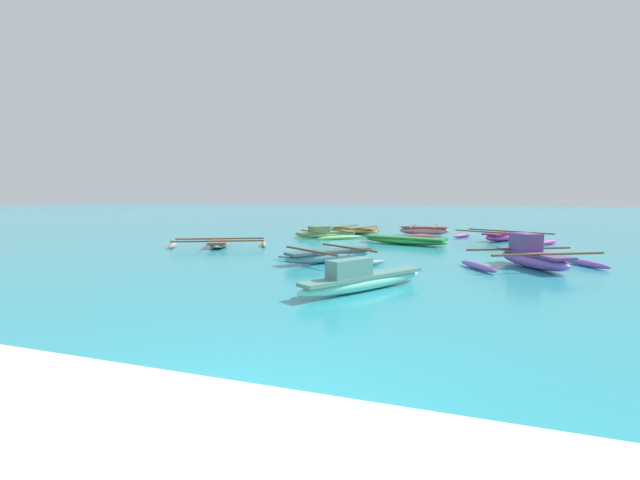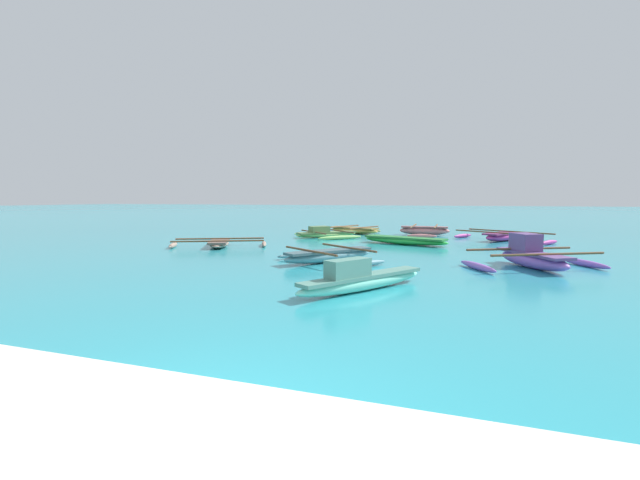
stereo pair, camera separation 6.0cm
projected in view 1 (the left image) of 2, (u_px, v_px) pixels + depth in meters
The scene contains 10 objects.
ground_plane at pixel (199, 446), 3.61m from camera, with size 240.00×240.00×0.00m.
moored_boat_0 at pixel (219, 243), 18.29m from camera, with size 4.24×3.10×0.34m.
moored_boat_1 at pixel (532, 257), 12.82m from camera, with size 4.22×3.50×1.01m.
moored_boat_2 at pixel (424, 231), 24.11m from camera, with size 2.76×3.65×0.55m.
moored_boat_3 at pixel (325, 233), 22.89m from camera, with size 4.03×4.02×0.59m.
moored_boat_4 at pixel (354, 230), 25.25m from camera, with size 3.33×3.58×0.43m.
moored_boat_5 at pixel (330, 256), 13.94m from camera, with size 3.79×3.62×0.46m.
moored_boat_6 at pixel (362, 279), 9.61m from camera, with size 2.41×3.50×0.76m.
moored_boat_7 at pixel (405, 240), 19.31m from camera, with size 4.09×1.99×0.33m.
moored_boat_8 at pixel (502, 236), 20.90m from camera, with size 4.72×3.75×0.47m.
Camera 1 is at (2.07, -2.91, 2.08)m, focal length 24.00 mm.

